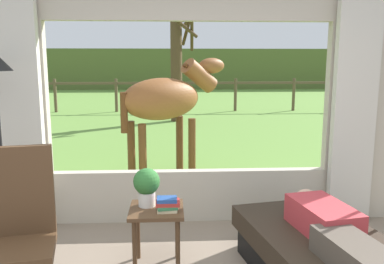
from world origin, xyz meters
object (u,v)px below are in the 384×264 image
Objects in this scene: horse at (167,100)px; pasture_tree at (178,59)px; rocking_chair at (19,230)px; reclining_person at (333,229)px; side_table at (157,219)px; book_stack at (167,204)px; potted_plant at (147,185)px.

pasture_tree reaches higher than horse.
pasture_tree is at bearing 69.77° from rocking_chair.
rocking_chair is 0.31× the size of pasture_tree.
horse is (-1.20, 3.14, 0.63)m from reclining_person.
book_stack is (0.09, -0.06, 0.15)m from side_table.
rocking_chair is 1.10m from book_stack.
horse reaches higher than reclining_person.
reclining_person is 7.51× the size of book_stack.
reclining_person is at bearing -12.71° from horse.
horse reaches higher than book_stack.
book_stack is at bearing 148.90° from reclining_person.
horse is 0.48× the size of pasture_tree.
potted_plant is at bearing -92.96° from pasture_tree.
side_table is at bearing 12.88° from rocking_chair.
potted_plant is 0.09× the size of pasture_tree.
pasture_tree is at bearing 88.25° from book_stack.
rocking_chair reaches higher than reclining_person.
side_table is 1.63× the size of potted_plant.
potted_plant is (0.86, 0.49, 0.16)m from rocking_chair.
reclining_person is 2.75× the size of side_table.
potted_plant is 0.24m from book_stack.
pasture_tree is (0.42, 8.15, 1.06)m from potted_plant.
rocking_chair is 1.04m from side_table.
book_stack is (0.17, -0.12, -0.13)m from potted_plant.
horse is at bearing 86.73° from potted_plant.
side_table is 0.29m from potted_plant.
reclining_person is 0.40× the size of pasture_tree.
reclining_person is at bearing -21.24° from side_table.
side_table is at bearing -35.17° from horse.
rocking_chair reaches higher than potted_plant.
rocking_chair is at bearing -155.34° from side_table.
book_stack is (-1.18, 0.44, 0.05)m from reclining_person.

